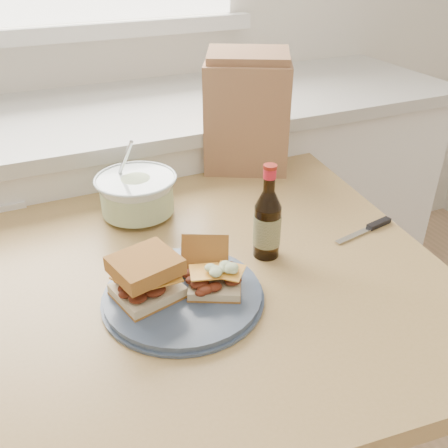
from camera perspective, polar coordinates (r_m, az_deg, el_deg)
name	(u,v)px	position (r m, az deg, el deg)	size (l,w,h in m)	color
cabinet_run	(105,242)	(1.79, -13.43, -2.00)	(2.50, 0.64, 0.94)	white
dining_table	(198,305)	(1.12, -3.04, -9.19)	(1.08, 1.08, 0.81)	tan
plate	(183,295)	(0.94, -4.70, -8.13)	(0.29, 0.29, 0.02)	#3F4E66
sandwich_left	(146,277)	(0.91, -8.89, -6.00)	(0.13, 0.13, 0.08)	beige
sandwich_right	(211,271)	(0.94, -1.44, -5.35)	(0.12, 0.17, 0.08)	beige
coleslaw_bowl	(137,197)	(1.21, -9.89, 3.11)	(0.19, 0.19, 0.19)	silver
beer_bottle	(267,223)	(1.03, 4.97, 0.14)	(0.06, 0.06, 0.21)	black
knife	(373,226)	(1.20, 16.61, -0.27)	(0.17, 0.05, 0.01)	silver
paper_bag	(247,117)	(1.41, 2.62, 12.10)	(0.23, 0.15, 0.30)	#9E6C4C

